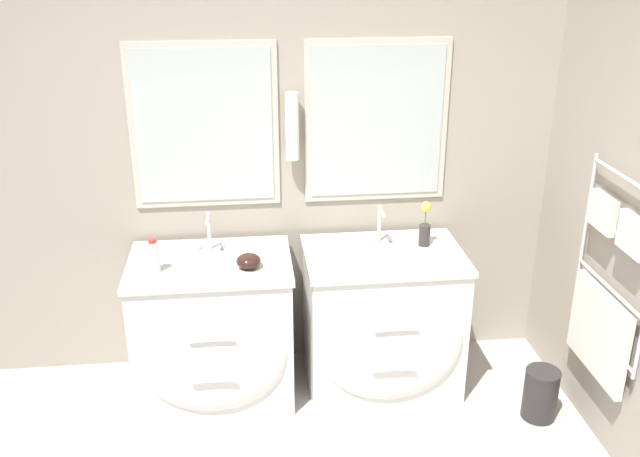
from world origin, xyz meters
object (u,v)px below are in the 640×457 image
(waste_bin, at_px, (541,393))
(toiletry_bottle, at_px, (154,256))
(vanity_left, at_px, (213,330))
(amenity_bowl, at_px, (249,261))
(vanity_right, at_px, (383,320))
(flower_vase, at_px, (425,227))

(waste_bin, bearing_deg, toiletry_bottle, 170.24)
(toiletry_bottle, xyz_separation_m, waste_bin, (2.06, -0.35, -0.77))
(vanity_left, xyz_separation_m, toiletry_bottle, (-0.28, -0.06, 0.50))
(waste_bin, bearing_deg, amenity_bowl, 167.48)
(vanity_right, xyz_separation_m, amenity_bowl, (-0.76, -0.07, 0.45))
(flower_vase, bearing_deg, amenity_bowl, -169.30)
(toiletry_bottle, bearing_deg, amenity_bowl, -0.77)
(vanity_right, bearing_deg, flower_vase, 26.02)
(vanity_left, distance_m, flower_vase, 1.33)
(amenity_bowl, relative_size, flower_vase, 0.50)
(vanity_left, height_order, vanity_right, same)
(toiletry_bottle, bearing_deg, vanity_left, 12.55)
(amenity_bowl, height_order, flower_vase, flower_vase)
(amenity_bowl, bearing_deg, vanity_right, 5.22)
(vanity_right, relative_size, flower_vase, 3.36)
(vanity_right, xyz_separation_m, flower_vase, (0.25, 0.12, 0.52))
(toiletry_bottle, bearing_deg, flower_vase, 6.97)
(amenity_bowl, distance_m, flower_vase, 1.02)
(vanity_right, bearing_deg, waste_bin, -27.30)
(flower_vase, bearing_deg, vanity_left, -174.35)
(amenity_bowl, xyz_separation_m, flower_vase, (1.00, 0.19, 0.07))
(flower_vase, relative_size, waste_bin, 0.90)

